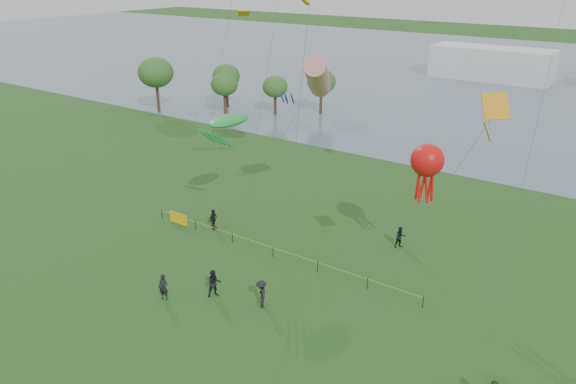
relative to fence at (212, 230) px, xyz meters
The scene contains 13 objects.
lake 85.91m from the fence, 82.76° to the left, with size 400.00×120.00×0.08m, color slate.
pavilion_left 80.27m from the fence, 90.84° to the left, with size 22.00×8.00×6.00m, color white.
trees 41.53m from the fence, 129.09° to the left, with size 25.13×17.55×8.04m.
fence is the anchor object (origin of this frame).
spectator_a 9.06m from the fence, 47.23° to the right, with size 0.94×0.73×1.93m, color black.
spectator_b 11.14m from the fence, 31.65° to the right, with size 1.23×0.71×1.91m, color black.
spectator_c 1.33m from the fence, 127.61° to the left, with size 1.03×0.43×1.77m, color black.
spectator_f 9.56m from the fence, 67.49° to the right, with size 0.67×0.44×1.83m, color black.
spectator_g 15.07m from the fence, 27.26° to the left, with size 0.84×0.65×1.72m, color black.
kite_windsock 15.01m from the fence, 31.42° to the left, with size 8.63×6.13×14.90m.
kite_creature 9.03m from the fence, 64.49° to the left, with size 3.44×4.48×9.84m.
kite_octopus 18.26m from the fence, 14.60° to the left, with size 4.89×8.24×9.61m.
kite_delta 25.81m from the fence, 12.89° to the right, with size 5.37×14.69×15.19m.
Camera 1 is at (17.70, -15.47, 20.68)m, focal length 35.00 mm.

